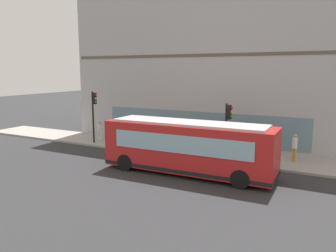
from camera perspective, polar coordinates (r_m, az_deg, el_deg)
name	(u,v)px	position (r m, az deg, el deg)	size (l,w,h in m)	color
ground	(158,167)	(20.99, -1.66, -7.06)	(120.00, 120.00, 0.00)	#2D2D30
sidewalk_curb	(188,151)	(24.86, 3.42, -4.26)	(3.81, 40.00, 0.15)	#9E9991
building_corner	(220,65)	(30.36, 8.78, 10.26)	(9.57, 23.67, 12.90)	#A8A8AD
city_bus_nearside	(188,147)	(19.46, 3.39, -3.68)	(2.73, 10.08, 3.07)	red
traffic_light_near_corner	(228,121)	(21.73, 10.20, 0.83)	(0.32, 0.49, 3.75)	black
traffic_light_down_block	(94,107)	(27.42, -12.52, 3.13)	(0.32, 0.49, 4.17)	black
fire_hydrant	(181,148)	(23.95, 2.30, -3.71)	(0.35, 0.35, 0.74)	yellow
pedestrian_walking_along_curb	(146,133)	(26.40, -3.80, -1.16)	(0.32, 0.32, 1.67)	#B23338
pedestrian_near_building_entrance	(295,146)	(22.93, 20.80, -3.13)	(0.32, 0.32, 1.83)	gold
pedestrian_by_light_pole	(100,129)	(28.77, -11.56, -0.49)	(0.32, 0.32, 1.64)	silver
pedestrian_near_hydrant	(246,141)	(24.16, 13.20, -2.46)	(0.32, 0.32, 1.62)	black
newspaper_vending_box	(162,141)	(25.71, -0.95, -2.58)	(0.44, 0.43, 0.90)	#BF3F19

